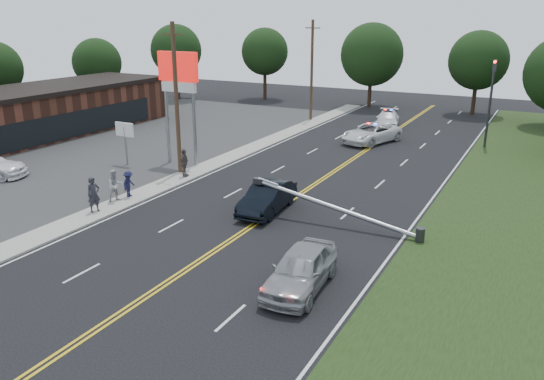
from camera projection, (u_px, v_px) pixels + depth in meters
The scene contains 24 objects.
ground at pixel (182, 273), 22.34m from camera, with size 120.00×120.00×0.00m, color black.
parking_lot at pixel (48, 161), 39.64m from camera, with size 25.00×60.00×0.01m, color #2D2D2D.
sidewalk at pixel (172, 182), 34.45m from camera, with size 1.80×70.00×0.12m, color #9A968B.
centerline_yellow at pixel (287, 203), 30.73m from camera, with size 0.36×80.00×0.00m, color gold.
pharmacy_building at pixel (19, 115), 45.87m from camera, with size 8.40×30.40×4.30m.
pylon_sign at pixel (179, 81), 36.89m from camera, with size 3.20×0.35×8.00m.
small_sign at pixel (125, 133), 37.92m from camera, with size 1.60×0.14×3.10m.
traffic_signal at pixel (491, 96), 42.49m from camera, with size 0.28×0.41×7.05m.
fallen_streetlight at pixel (344, 210), 26.90m from camera, with size 9.36×0.44×1.91m.
utility_pole_mid at pixel (176, 99), 34.92m from camera, with size 1.60×0.28×10.00m.
utility_pole_far at pixel (312, 71), 53.38m from camera, with size 1.60×0.28×10.00m.
tree_3 at pixel (97, 63), 62.68m from camera, with size 5.68×5.68×7.91m.
tree_4 at pixel (176, 50), 67.22m from camera, with size 6.43×6.43×9.42m.
tree_5 at pixel (265, 52), 67.28m from camera, with size 5.91×5.91×8.98m.
tree_6 at pixel (372, 55), 61.28m from camera, with size 7.20×7.20×9.68m.
tree_7 at pixel (478, 60), 56.57m from camera, with size 6.26×6.26×8.95m.
crashed_sedan at pixel (267, 197), 29.16m from camera, with size 1.70×4.88×1.61m, color black.
waiting_sedan at pixel (301, 269), 20.85m from camera, with size 1.95×4.86×1.66m, color #94969B.
emergency_a at pixel (371, 133), 45.13m from camera, with size 2.70×5.85×1.63m, color silver.
emergency_b at pixel (388, 119), 51.78m from camera, with size 2.07×5.09×1.48m, color silver.
bystander_a at pixel (94, 195), 28.72m from camera, with size 0.71×0.47×1.95m, color #25252C.
bystander_b at pixel (115, 185), 30.42m from camera, with size 0.91×0.71×1.88m, color #A6A5AA.
bystander_c at pixel (129, 184), 31.22m from camera, with size 1.00×0.58×1.55m, color #161838.
bystander_d at pixel (184, 163), 35.12m from camera, with size 1.10×0.46×1.87m, color #594A47.
Camera 1 is at (12.81, -15.99, 10.30)m, focal length 35.00 mm.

